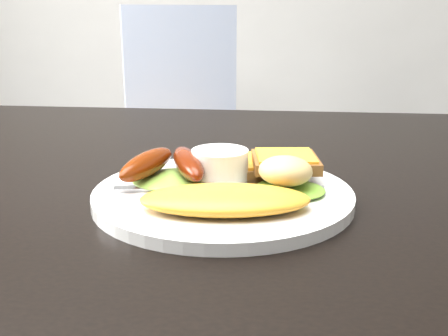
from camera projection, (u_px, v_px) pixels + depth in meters
dining_table at (161, 178)px, 0.68m from camera, size 1.20×0.80×0.04m
dining_chair at (172, 154)px, 1.90m from camera, size 0.57×0.57×0.05m
person at (363, 152)px, 1.10m from camera, size 0.54×0.44×1.31m
plate at (223, 195)px, 0.54m from camera, size 0.27×0.27×0.01m
lettuce_left at (173, 179)px, 0.56m from camera, size 0.11×0.11×0.01m
lettuce_right at (290, 189)px, 0.53m from camera, size 0.09×0.09×0.01m
omelette at (225, 199)px, 0.48m from camera, size 0.17×0.09×0.02m
sausage_a at (147, 164)px, 0.56m from camera, size 0.05×0.11×0.03m
sausage_b at (188, 163)px, 0.56m from camera, size 0.06×0.11×0.03m
ramekin at (220, 166)px, 0.56m from camera, size 0.07×0.07×0.04m
toast_a at (263, 166)px, 0.60m from camera, size 0.10×0.10×0.01m
toast_b at (285, 162)px, 0.57m from camera, size 0.08×0.08×0.01m
potato_salad at (285, 171)px, 0.52m from camera, size 0.07×0.07×0.03m
fork at (192, 186)px, 0.54m from camera, size 0.16×0.05×0.00m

